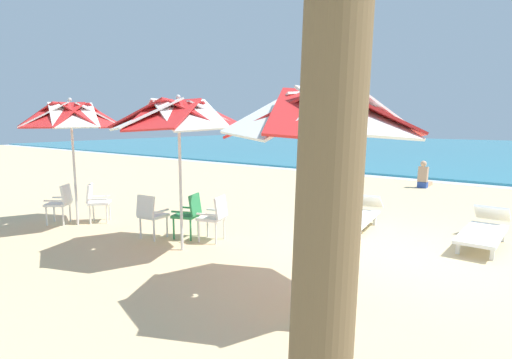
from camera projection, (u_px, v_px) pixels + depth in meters
The scene contains 15 objects.
ground_plane at pixel (410, 257), 6.71m from camera, with size 80.00×80.00×0.00m, color beige.
surf_foam at pixel (492, 186), 13.95m from camera, with size 80.00×0.70×0.01m, color white.
beach_umbrella_0 at pixel (322, 115), 4.88m from camera, with size 2.47×2.47×2.71m.
plastic_chair_0 at pixel (327, 279), 4.52m from camera, with size 0.49×0.46×0.87m.
beach_umbrella_1 at pixel (179, 117), 6.77m from camera, with size 2.32×2.32×2.68m.
plastic_chair_1 at pixel (189, 213), 7.77m from camera, with size 0.59×0.57×0.87m.
plastic_chair_2 at pixel (215, 215), 7.56m from camera, with size 0.57×0.55×0.87m.
plastic_chair_3 at pixel (151, 214), 7.70m from camera, with size 0.49×0.52×0.87m.
beach_umbrella_2 at pixel (71, 117), 8.48m from camera, with size 2.15×2.15×2.73m.
plastic_chair_4 at pixel (96, 200), 9.00m from camera, with size 0.63×0.63×0.87m.
plastic_chair_5 at pixel (61, 201), 8.86m from camera, with size 0.63×0.63×0.87m.
sun_lounger_0 at pixel (484, 230), 7.36m from camera, with size 0.65×2.15×0.62m.
sun_lounger_1 at pixel (358, 215), 8.50m from camera, with size 0.93×2.21×0.62m.
palm_tree_0 at pixel (332, 5), 1.69m from camera, with size 2.83×3.02×4.17m.
beachgoer_seated at pixel (424, 179), 13.78m from camera, with size 0.30×0.93×0.92m.
Camera 1 is at (1.89, -6.68, 2.25)m, focal length 28.38 mm.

